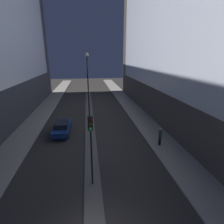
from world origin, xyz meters
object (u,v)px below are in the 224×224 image
traffic_light_mid (88,80)px  pedestrian_on_right_sidewalk (160,136)px  car_left_lane (62,127)px  street_lamp (88,79)px  traffic_light_near (91,136)px

traffic_light_mid → pedestrian_on_right_sidewalk: (6.76, -23.16, -2.62)m
traffic_light_mid → pedestrian_on_right_sidewalk: 24.27m
car_left_lane → pedestrian_on_right_sidewalk: bearing=-24.0°
street_lamp → traffic_light_mid: bearing=90.0°
traffic_light_near → street_lamp: size_ratio=0.56×
traffic_light_near → car_left_lane: bearing=109.3°
traffic_light_near → street_lamp: (0.00, 13.21, 1.94)m
car_left_lane → traffic_light_mid: bearing=80.3°
car_left_lane → street_lamp: bearing=52.3°
traffic_light_near → pedestrian_on_right_sidewalk: traffic_light_near is taller
traffic_light_near → street_lamp: street_lamp is taller
traffic_light_near → street_lamp: 13.35m
traffic_light_near → pedestrian_on_right_sidewalk: size_ratio=2.72×
street_lamp → pedestrian_on_right_sidewalk: street_lamp is taller
traffic_light_near → traffic_light_mid: 27.81m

